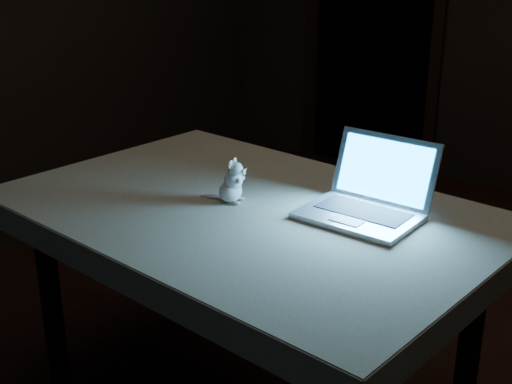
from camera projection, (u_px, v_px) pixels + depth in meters
The scene contains 6 objects.
floor at pixel (370, 366), 2.88m from camera, with size 5.00×5.00×0.00m, color black.
doorway at pixel (375, 26), 5.03m from camera, with size 1.06×0.36×2.13m, color black, non-canonical shape.
table at pixel (248, 315), 2.46m from camera, with size 1.55×1.00×0.83m, color black, non-canonical shape.
tablecloth at pixel (255, 218), 2.34m from camera, with size 1.65×1.10×0.10m, color beige, non-canonical shape.
laptop at pixel (360, 183), 2.16m from camera, with size 0.36×0.32×0.25m, color #BCBCC2, non-canonical shape.
plush_mouse at pixel (230, 181), 2.32m from camera, with size 0.11×0.11×0.15m, color white, non-canonical shape.
Camera 1 is at (0.88, -2.31, 1.70)m, focal length 48.00 mm.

